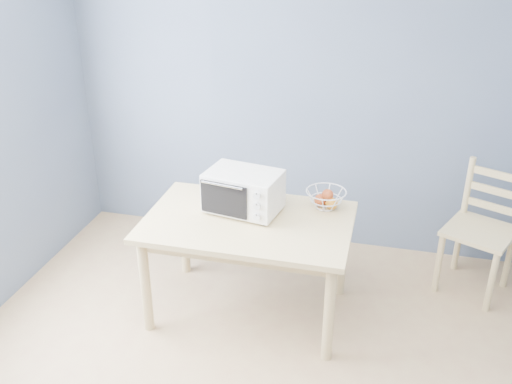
% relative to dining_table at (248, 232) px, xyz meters
% --- Properties ---
extents(room, '(4.01, 4.51, 2.61)m').
position_rel_dining_table_xyz_m(room, '(0.21, -1.11, 0.65)').
color(room, tan).
rests_on(room, ground).
extents(dining_table, '(1.40, 0.90, 0.75)m').
position_rel_dining_table_xyz_m(dining_table, '(0.00, 0.00, 0.00)').
color(dining_table, '#E3C888').
rests_on(dining_table, ground).
extents(toaster_oven, '(0.55, 0.42, 0.29)m').
position_rel_dining_table_xyz_m(toaster_oven, '(-0.08, 0.12, 0.26)').
color(toaster_oven, white).
rests_on(toaster_oven, dining_table).
extents(fruit_basket, '(0.30, 0.30, 0.14)m').
position_rel_dining_table_xyz_m(fruit_basket, '(0.49, 0.30, 0.17)').
color(fruit_basket, silver).
rests_on(fruit_basket, dining_table).
extents(dining_chair, '(0.61, 0.61, 0.98)m').
position_rel_dining_table_xyz_m(dining_chair, '(1.61, 0.71, -0.16)').
color(dining_chair, '#E3C888').
rests_on(dining_chair, ground).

